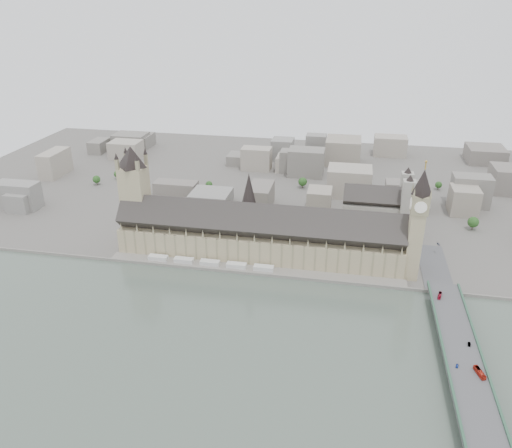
% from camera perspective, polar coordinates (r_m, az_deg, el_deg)
% --- Properties ---
extents(ground, '(900.00, 900.00, 0.00)m').
position_cam_1_polar(ground, '(458.85, -0.20, -4.93)').
color(ground, '#595651').
rests_on(ground, ground).
extents(river_thames, '(600.00, 600.00, 0.00)m').
position_cam_1_polar(river_thames, '(329.61, -6.11, -18.95)').
color(river_thames, '#414D42').
rests_on(river_thames, ground).
extents(embankment_wall, '(600.00, 1.50, 3.00)m').
position_cam_1_polar(embankment_wall, '(445.37, -0.58, -5.70)').
color(embankment_wall, gray).
rests_on(embankment_wall, ground).
extents(river_terrace, '(270.00, 15.00, 2.00)m').
position_cam_1_polar(river_terrace, '(451.97, -0.39, -5.28)').
color(river_terrace, gray).
rests_on(river_terrace, ground).
extents(terrace_tents, '(118.00, 7.00, 4.00)m').
position_cam_1_polar(terrace_tents, '(459.51, -5.29, -4.43)').
color(terrace_tents, silver).
rests_on(terrace_tents, river_terrace).
extents(palace_of_westminster, '(265.00, 40.73, 55.44)m').
position_cam_1_polar(palace_of_westminster, '(465.37, 0.26, -1.32)').
color(palace_of_westminster, tan).
rests_on(palace_of_westminster, ground).
extents(elizabeth_tower, '(17.00, 17.00, 107.50)m').
position_cam_1_polar(elizabeth_tower, '(437.56, 18.02, 0.74)').
color(elizabeth_tower, tan).
rests_on(elizabeth_tower, ground).
extents(victoria_tower, '(30.00, 30.00, 100.00)m').
position_cam_1_polar(victoria_tower, '(493.44, -13.67, 3.62)').
color(victoria_tower, tan).
rests_on(victoria_tower, ground).
extents(central_tower, '(13.00, 13.00, 48.00)m').
position_cam_1_polar(central_tower, '(458.61, -0.81, 3.08)').
color(central_tower, gray).
rests_on(central_tower, ground).
extents(westminster_bridge, '(25.00, 325.00, 10.25)m').
position_cam_1_polar(westminster_bridge, '(385.26, 21.96, -12.52)').
color(westminster_bridge, '#474749').
rests_on(westminster_bridge, ground).
extents(bridge_parapets, '(25.00, 235.00, 1.15)m').
position_cam_1_polar(bridge_parapets, '(347.68, 23.31, -16.13)').
color(bridge_parapets, '#305840').
rests_on(bridge_parapets, westminster_bridge).
extents(westminster_abbey, '(68.00, 36.00, 64.00)m').
position_cam_1_polar(westminster_abbey, '(527.44, 13.76, 1.46)').
color(westminster_abbey, '#A19D91').
rests_on(westminster_abbey, ground).
extents(city_skyline_inland, '(720.00, 360.00, 38.00)m').
position_cam_1_polar(city_skyline_inland, '(673.83, 3.88, 6.67)').
color(city_skyline_inland, gray).
rests_on(city_skyline_inland, ground).
extents(park_trees, '(110.00, 30.00, 15.00)m').
position_cam_1_polar(park_trees, '(509.33, 0.01, -0.81)').
color(park_trees, '#1F4B1A').
rests_on(park_trees, ground).
extents(red_bus_north, '(4.59, 10.00, 2.71)m').
position_cam_1_polar(red_bus_north, '(422.19, 20.26, -7.67)').
color(red_bus_north, '#A7132A').
rests_on(red_bus_north, westminster_bridge).
extents(red_bus_south, '(6.01, 12.05, 3.27)m').
position_cam_1_polar(red_bus_south, '(354.46, 24.19, -15.21)').
color(red_bus_south, red).
rests_on(red_bus_south, westminster_bridge).
extents(car_blue, '(2.49, 4.00, 1.27)m').
position_cam_1_polar(car_blue, '(355.84, 22.00, -14.80)').
color(car_blue, '#173497').
rests_on(car_blue, westminster_bridge).
extents(car_silver, '(2.22, 4.68, 1.48)m').
position_cam_1_polar(car_silver, '(377.40, 23.18, -12.51)').
color(car_silver, gray).
rests_on(car_silver, westminster_bridge).
extents(car_approach, '(2.82, 4.73, 1.28)m').
position_cam_1_polar(car_approach, '(506.44, 20.13, -2.17)').
color(car_approach, gray).
rests_on(car_approach, westminster_bridge).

